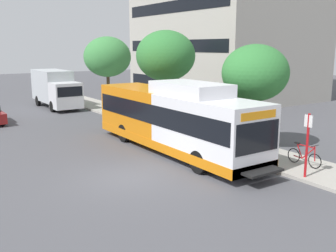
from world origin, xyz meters
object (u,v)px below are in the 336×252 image
(bus_stop_sign_pole, at_px, (307,141))
(bicycle_parked, at_px, (304,156))
(box_truck_background, at_px, (55,88))
(transit_bus, at_px, (174,119))
(street_tree_mid_block, at_px, (166,56))
(street_tree_near_stop, at_px, (255,73))
(street_tree_far_block, at_px, (107,57))

(bus_stop_sign_pole, height_order, bicycle_parked, bus_stop_sign_pole)
(box_truck_background, bearing_deg, bus_stop_sign_pole, -85.15)
(transit_bus, height_order, street_tree_mid_block, street_tree_mid_block)
(transit_bus, distance_m, street_tree_near_stop, 4.76)
(transit_bus, height_order, bicycle_parked, transit_bus)
(street_tree_near_stop, distance_m, street_tree_far_block, 17.62)
(transit_bus, bearing_deg, bicycle_parked, -60.74)
(bicycle_parked, height_order, box_truck_background, box_truck_background)
(bus_stop_sign_pole, relative_size, street_tree_mid_block, 0.41)
(transit_bus, relative_size, street_tree_near_stop, 2.31)
(transit_bus, xyz_separation_m, bicycle_parked, (3.14, -5.60, -1.14))
(transit_bus, xyz_separation_m, street_tree_near_stop, (3.71, -1.92, 2.28))
(street_tree_mid_block, relative_size, box_truck_background, 0.90)
(transit_bus, height_order, bus_stop_sign_pole, transit_bus)
(street_tree_near_stop, relative_size, box_truck_background, 0.76)
(bicycle_parked, xyz_separation_m, street_tree_near_stop, (0.58, 3.68, 3.42))
(street_tree_near_stop, bearing_deg, street_tree_far_block, 89.58)
(street_tree_far_block, bearing_deg, street_tree_near_stop, -90.42)
(transit_bus, relative_size, box_truck_background, 1.75)
(street_tree_mid_block, distance_m, street_tree_far_block, 9.12)
(street_tree_near_stop, bearing_deg, bus_stop_sign_pole, -111.47)
(street_tree_near_stop, bearing_deg, transit_bus, 152.68)
(street_tree_mid_block, bearing_deg, street_tree_near_stop, -91.27)
(street_tree_far_block, bearing_deg, box_truck_background, 151.47)
(bus_stop_sign_pole, bearing_deg, street_tree_near_stop, 68.53)
(transit_bus, bearing_deg, street_tree_far_block, 76.24)
(street_tree_far_block, distance_m, box_truck_background, 5.33)
(street_tree_near_stop, bearing_deg, box_truck_background, 101.20)
(bus_stop_sign_pole, bearing_deg, box_truck_background, 94.85)
(bus_stop_sign_pole, xyz_separation_m, street_tree_near_stop, (1.85, 4.69, 2.33))
(bicycle_parked, distance_m, box_truck_background, 23.76)
(street_tree_mid_block, xyz_separation_m, box_truck_background, (-4.11, 11.33, -2.94))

